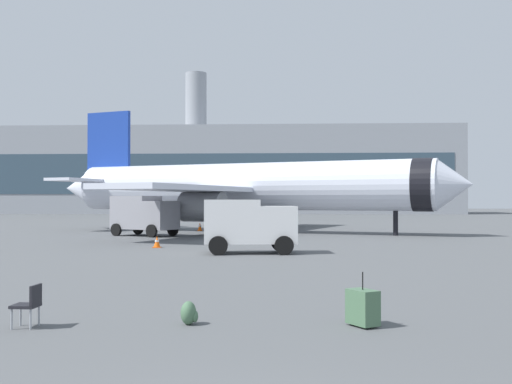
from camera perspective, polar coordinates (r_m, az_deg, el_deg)
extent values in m
cylinder|color=silver|center=(49.58, -0.94, 0.51)|extent=(29.45, 13.98, 3.80)
cone|color=silver|center=(45.45, 18.06, 0.68)|extent=(3.50, 4.22, 3.61)
cone|color=silver|center=(58.35, -16.00, 0.34)|extent=(4.19, 4.32, 3.42)
cylinder|color=black|center=(45.70, 15.31, 0.66)|extent=(2.66, 4.12, 3.88)
cube|color=silver|center=(57.33, 1.41, 0.03)|extent=(10.06, 16.67, 0.36)
cube|color=silver|center=(42.88, -6.53, 0.33)|extent=(10.06, 16.67, 0.36)
cylinder|color=gray|center=(55.01, 0.45, -1.29)|extent=(3.76, 3.17, 2.20)
cylinder|color=gray|center=(45.06, -4.96, -1.38)|extent=(3.76, 3.17, 2.20)
cube|color=#193899|center=(56.63, -13.54, 4.02)|extent=(4.25, 1.86, 6.40)
cube|color=silver|center=(59.34, -12.09, 0.89)|extent=(4.52, 6.53, 0.24)
cube|color=silver|center=(54.24, -16.00, 1.06)|extent=(4.52, 6.53, 0.24)
cylinder|color=black|center=(46.03, 12.85, -2.85)|extent=(0.36, 0.36, 1.80)
cylinder|color=black|center=(52.60, -1.86, -2.61)|extent=(0.44, 0.44, 1.80)
cylinder|color=black|center=(48.30, -4.27, -2.77)|extent=(0.44, 0.44, 1.80)
cube|color=gray|center=(44.11, -8.81, -2.15)|extent=(2.53, 2.74, 2.04)
cube|color=#1E232D|center=(43.64, -8.09, -1.53)|extent=(1.02, 1.77, 0.84)
cube|color=gray|center=(45.70, -11.10, -1.87)|extent=(3.79, 3.43, 2.40)
cylinder|color=black|center=(44.95, -7.74, -3.48)|extent=(0.89, 0.63, 0.90)
cylinder|color=black|center=(43.20, -9.68, -3.59)|extent=(0.89, 0.63, 0.90)
cylinder|color=black|center=(47.15, -10.91, -3.35)|extent=(0.89, 0.63, 0.90)
cylinder|color=black|center=(45.48, -12.87, -3.44)|extent=(0.89, 0.63, 0.90)
cube|color=white|center=(29.74, 2.01, -3.04)|extent=(1.95, 2.16, 1.78)
cube|color=#1E232D|center=(29.80, 3.45, -2.23)|extent=(0.26, 1.80, 0.74)
cube|color=white|center=(29.62, -2.24, -2.75)|extent=(2.82, 2.25, 2.10)
cylinder|color=black|center=(30.85, 2.26, -4.71)|extent=(0.92, 0.31, 0.90)
cylinder|color=black|center=(28.76, 2.63, -4.99)|extent=(0.92, 0.31, 0.90)
cylinder|color=black|center=(30.73, -3.49, -4.72)|extent=(0.92, 0.31, 0.90)
cylinder|color=black|center=(28.63, -3.54, -5.01)|extent=(0.92, 0.31, 0.90)
cube|color=#F2590C|center=(33.80, -9.20, -5.09)|extent=(0.44, 0.44, 0.04)
cone|color=#F2590C|center=(33.77, -9.19, -4.56)|extent=(0.36, 0.36, 0.58)
cylinder|color=white|center=(33.77, -9.19, -4.51)|extent=(0.23, 0.23, 0.10)
cube|color=#F2590C|center=(51.91, -5.24, -3.61)|extent=(0.44, 0.44, 0.04)
cone|color=#F2590C|center=(51.90, -5.24, -3.20)|extent=(0.36, 0.36, 0.69)
cylinder|color=white|center=(51.90, -5.24, -3.17)|extent=(0.23, 0.23, 0.10)
cube|color=#476B4C|center=(12.76, 9.90, -10.50)|extent=(0.68, 0.75, 0.70)
cylinder|color=black|center=(12.68, 9.89, -8.13)|extent=(0.02, 0.02, 0.36)
cylinder|color=black|center=(12.99, 9.26, -11.89)|extent=(0.08, 0.07, 0.08)
cylinder|color=black|center=(12.65, 10.56, -12.19)|extent=(0.08, 0.07, 0.08)
ellipsoid|color=#476B4C|center=(12.85, -6.30, -11.11)|extent=(0.32, 0.40, 0.48)
ellipsoid|color=#476B4C|center=(12.84, -5.67, -11.45)|extent=(0.12, 0.28, 0.24)
cube|color=black|center=(13.26, -20.64, -9.87)|extent=(0.49, 0.49, 0.06)
cube|color=black|center=(13.14, -19.79, -8.98)|extent=(0.06, 0.48, 0.40)
cylinder|color=#999EA5|center=(13.21, -21.77, -10.87)|extent=(0.04, 0.04, 0.44)
cylinder|color=#999EA5|center=(13.55, -21.05, -10.61)|extent=(0.04, 0.04, 0.44)
cylinder|color=#999EA5|center=(13.05, -20.23, -11.00)|extent=(0.04, 0.04, 0.44)
cylinder|color=#999EA5|center=(13.39, -19.53, -10.74)|extent=(0.04, 0.04, 0.44)
cube|color=gray|center=(127.73, -4.02, 1.90)|extent=(98.54, 20.21, 17.23)
cube|color=#334756|center=(117.62, -4.61, 1.71)|extent=(93.61, 0.10, 7.75)
cylinder|color=gray|center=(129.72, -5.60, 8.35)|extent=(4.40, 4.40, 12.00)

